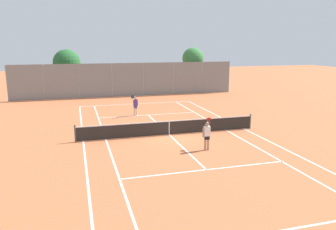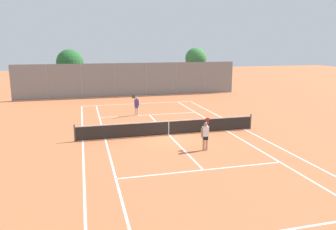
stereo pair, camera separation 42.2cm
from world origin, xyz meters
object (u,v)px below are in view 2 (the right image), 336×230
player_far_left (136,104)px  loose_tennis_ball_2 (126,111)px  loose_tennis_ball_1 (193,113)px  tree_behind_right (195,59)px  tree_behind_left (70,63)px  tennis_net (169,127)px  player_near_side (205,134)px  loose_tennis_ball_0 (235,129)px

player_far_left → loose_tennis_ball_2: bearing=111.3°
loose_tennis_ball_1 → tree_behind_right: size_ratio=0.01×
loose_tennis_ball_1 → tree_behind_left: tree_behind_left is taller
player_far_left → tree_behind_right: tree_behind_right is taller
loose_tennis_ball_2 → tree_behind_left: (-4.91, 12.34, 3.59)m
player_far_left → tennis_net: bearing=-80.8°
loose_tennis_ball_1 → player_near_side: bearing=-105.4°
tennis_net → player_far_left: (-1.06, 6.50, 0.42)m
loose_tennis_ball_2 → player_far_left: bearing=-68.7°
tree_behind_right → tennis_net: bearing=-114.0°
tree_behind_left → tree_behind_right: size_ratio=0.97×
loose_tennis_ball_1 → loose_tennis_ball_0: bearing=-80.4°
player_far_left → player_near_side: bearing=-77.6°
player_far_left → loose_tennis_ball_2: size_ratio=26.88×
player_near_side → player_far_left: size_ratio=1.00×
player_far_left → tree_behind_right: size_ratio=0.33×
loose_tennis_ball_0 → player_near_side: bearing=-134.3°
player_near_side → loose_tennis_ball_0: bearing=45.7°
tennis_net → player_near_side: player_near_side is taller
player_far_left → tree_behind_right: bearing=53.3°
tennis_net → loose_tennis_ball_1: size_ratio=181.82×
loose_tennis_ball_1 → tennis_net: bearing=-122.0°
loose_tennis_ball_0 → loose_tennis_ball_2: bearing=129.3°
loose_tennis_ball_2 → tree_behind_right: tree_behind_right is taller
player_near_side → tree_behind_left: 25.56m
player_far_left → tree_behind_left: (-5.59, 14.08, 2.69)m
loose_tennis_ball_0 → tree_behind_left: bearing=119.4°
loose_tennis_ball_1 → tree_behind_right: 14.78m
tree_behind_left → tree_behind_right: tree_behind_right is taller
tree_behind_right → tree_behind_left: bearing=176.2°
tennis_net → tree_behind_right: (8.69, 19.56, 3.48)m
tennis_net → loose_tennis_ball_0: 4.88m
tennis_net → tree_behind_left: bearing=107.9°
tree_behind_right → loose_tennis_ball_1: bearing=-109.9°
tree_behind_left → tree_behind_right: bearing=-3.8°
player_near_side → loose_tennis_ball_1: 10.17m
player_far_left → tree_behind_left: bearing=111.7°
loose_tennis_ball_1 → tree_behind_right: bearing=70.1°
tennis_net → loose_tennis_ball_1: 7.28m
tennis_net → player_near_side: size_ratio=6.76×
player_far_left → loose_tennis_ball_0: bearing=-46.9°
loose_tennis_ball_2 → tree_behind_right: 15.88m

